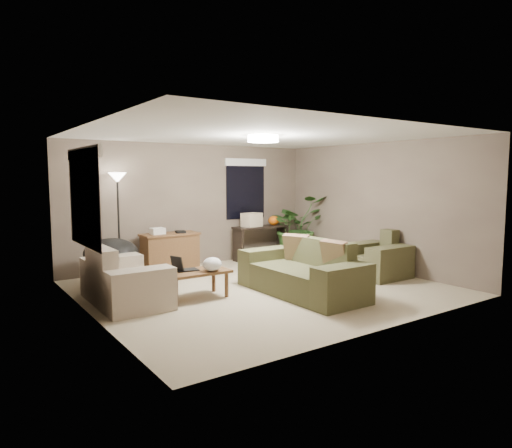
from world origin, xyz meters
TOP-DOWN VIEW (x-y plane):
  - room_shell at (0.00, 0.00)m, footprint 5.50×5.50m
  - main_sofa at (0.32, -0.63)m, footprint 0.95×2.20m
  - throw_pillows at (0.58, -0.63)m, footprint 0.39×1.39m
  - loveseat at (-2.19, 0.44)m, footprint 0.90×1.60m
  - armchair at (2.23, -0.48)m, footprint 0.95×1.00m
  - coffee_table at (-1.20, 0.07)m, footprint 1.00×0.55m
  - laptop at (-1.37, 0.17)m, footprint 0.41×0.27m
  - plastic_bag at (-1.00, -0.08)m, footprint 0.31×0.28m
  - desk at (-0.71, 2.09)m, footprint 1.10×0.50m
  - desk_papers at (-0.87, 2.08)m, footprint 0.69×0.28m
  - console_table at (1.49, 2.15)m, footprint 1.30×0.40m
  - pumpkin at (1.84, 2.15)m, footprint 0.27×0.27m
  - cardboard_box at (1.24, 2.15)m, footprint 0.44×0.36m
  - papasan_chair at (-1.99, 1.65)m, footprint 0.99×0.99m
  - floor_lamp at (-1.67, 2.17)m, footprint 0.32×0.32m
  - ceiling_fixture at (0.00, 0.00)m, footprint 0.50×0.50m
  - houseplant at (2.29, 1.89)m, footprint 1.27×1.42m
  - cat_scratching_post at (2.32, 0.74)m, footprint 0.32×0.32m
  - window_left at (-2.73, 0.30)m, footprint 0.05×1.56m
  - window_back at (1.30, 2.48)m, footprint 1.06×0.05m

SIDE VIEW (x-z plane):
  - cat_scratching_post at x=2.32m, z-range -0.04..0.46m
  - main_sofa at x=0.32m, z-range -0.13..0.72m
  - loveseat at x=-2.19m, z-range -0.13..0.72m
  - armchair at x=2.23m, z-range -0.13..0.72m
  - coffee_table at x=-1.20m, z-range 0.15..0.57m
  - desk at x=-0.71m, z-range 0.00..0.75m
  - console_table at x=1.49m, z-range 0.06..0.81m
  - papasan_chair at x=-1.99m, z-range 0.07..0.86m
  - laptop at x=-1.37m, z-range 0.36..0.60m
  - plastic_bag at x=-1.00m, z-range 0.42..0.63m
  - houseplant at x=2.29m, z-range 0.00..1.10m
  - throw_pillows at x=0.58m, z-range 0.42..0.88m
  - desk_papers at x=-0.87m, z-range 0.74..0.86m
  - pumpkin at x=1.84m, z-range 0.75..0.95m
  - cardboard_box at x=1.24m, z-range 0.75..1.05m
  - room_shell at x=0.00m, z-range -1.50..4.00m
  - floor_lamp at x=-1.67m, z-range 0.64..2.55m
  - window_left at x=-2.73m, z-range 1.12..2.45m
  - window_back at x=1.30m, z-range 1.12..2.45m
  - ceiling_fixture at x=0.00m, z-range 2.39..2.49m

